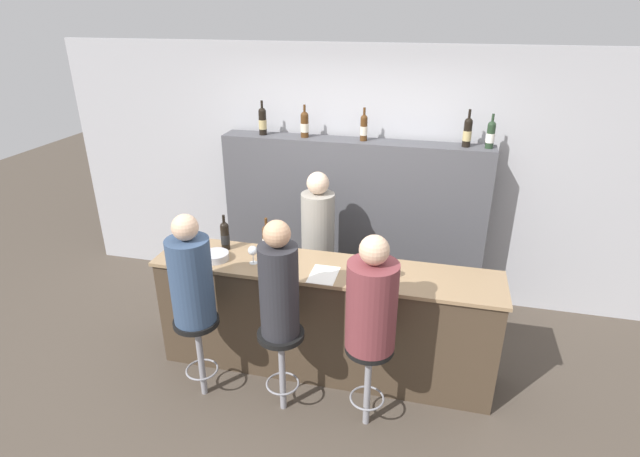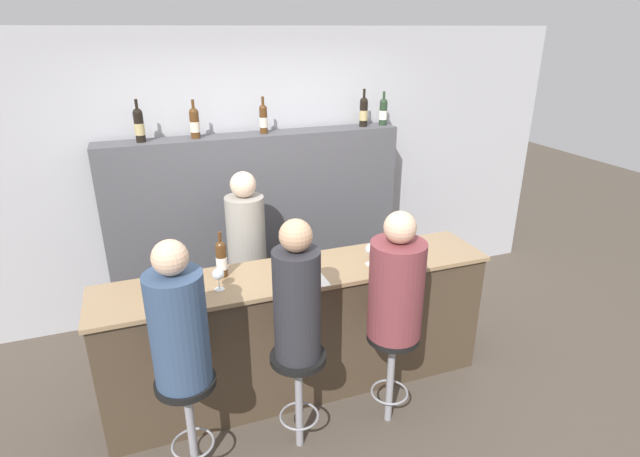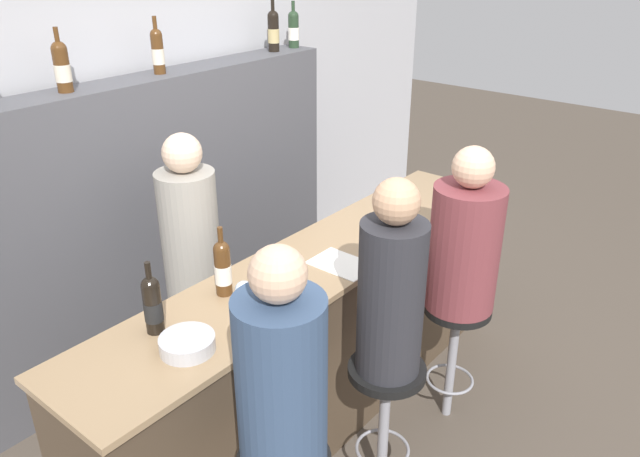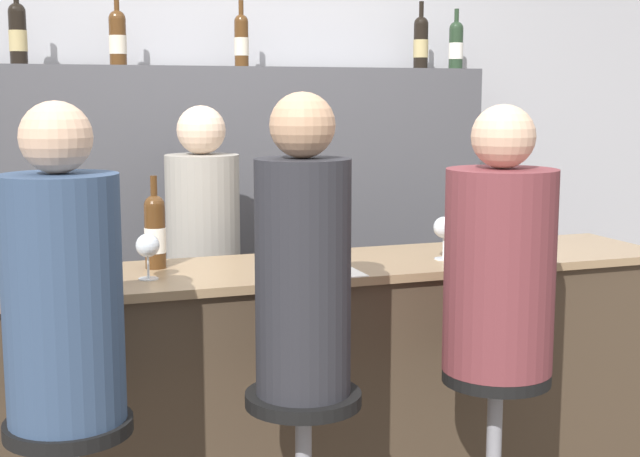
% 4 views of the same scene
% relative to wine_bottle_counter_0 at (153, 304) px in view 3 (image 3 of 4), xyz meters
% --- Properties ---
extents(ground_plane, '(16.00, 16.00, 0.00)m').
position_rel_wine_bottle_counter_0_xyz_m(ground_plane, '(0.90, -0.37, -1.12)').
color(ground_plane, '#4C4238').
extents(wall_back, '(6.40, 0.05, 2.60)m').
position_rel_wine_bottle_counter_0_xyz_m(wall_back, '(0.90, 1.34, 0.18)').
color(wall_back, '#B2B2B7').
rests_on(wall_back, ground_plane).
extents(bar_counter, '(2.82, 0.56, 0.99)m').
position_rel_wine_bottle_counter_0_xyz_m(bar_counter, '(0.90, -0.12, -0.62)').
color(bar_counter, '#473828').
rests_on(bar_counter, ground_plane).
extents(back_bar_cabinet, '(2.64, 0.28, 1.73)m').
position_rel_wine_bottle_counter_0_xyz_m(back_bar_cabinet, '(0.90, 1.12, -0.26)').
color(back_bar_cabinet, '#4C4C51').
rests_on(back_bar_cabinet, ground_plane).
extents(wine_bottle_counter_0, '(0.08, 0.08, 0.32)m').
position_rel_wine_bottle_counter_0_xyz_m(wine_bottle_counter_0, '(0.00, 0.00, 0.00)').
color(wine_bottle_counter_0, black).
rests_on(wine_bottle_counter_0, bar_counter).
extents(wine_bottle_counter_1, '(0.08, 0.08, 0.33)m').
position_rel_wine_bottle_counter_0_xyz_m(wine_bottle_counter_1, '(0.38, 0.00, 0.00)').
color(wine_bottle_counter_1, '#4C2D14').
rests_on(wine_bottle_counter_1, bar_counter).
extents(wine_bottle_backbar_1, '(0.08, 0.08, 0.32)m').
position_rel_wine_bottle_counter_0_xyz_m(wine_bottle_backbar_1, '(0.40, 1.12, 0.74)').
color(wine_bottle_backbar_1, '#4C2D14').
rests_on(wine_bottle_backbar_1, back_bar_cabinet).
extents(wine_bottle_backbar_2, '(0.07, 0.07, 0.31)m').
position_rel_wine_bottle_counter_0_xyz_m(wine_bottle_backbar_2, '(0.99, 1.12, 0.74)').
color(wine_bottle_backbar_2, '#4C2D14').
rests_on(wine_bottle_backbar_2, back_bar_cabinet).
extents(wine_bottle_backbar_3, '(0.08, 0.08, 0.34)m').
position_rel_wine_bottle_counter_0_xyz_m(wine_bottle_backbar_3, '(1.94, 1.12, 0.74)').
color(wine_bottle_backbar_3, black).
rests_on(wine_bottle_backbar_3, back_bar_cabinet).
extents(wine_bottle_backbar_4, '(0.08, 0.08, 0.31)m').
position_rel_wine_bottle_counter_0_xyz_m(wine_bottle_backbar_4, '(2.14, 1.12, 0.73)').
color(wine_bottle_backbar_4, '#233823').
rests_on(wine_bottle_backbar_4, back_bar_cabinet).
extents(wine_glass_0, '(0.08, 0.08, 0.15)m').
position_rel_wine_bottle_counter_0_xyz_m(wine_glass_0, '(0.32, -0.19, -0.02)').
color(wine_glass_0, silver).
rests_on(wine_glass_0, bar_counter).
extents(wine_glass_1, '(0.08, 0.08, 0.16)m').
position_rel_wine_bottle_counter_0_xyz_m(wine_glass_1, '(1.41, -0.19, -0.01)').
color(wine_glass_1, silver).
rests_on(wine_glass_1, bar_counter).
extents(metal_bowl, '(0.22, 0.22, 0.06)m').
position_rel_wine_bottle_counter_0_xyz_m(metal_bowl, '(-0.00, -0.20, -0.10)').
color(metal_bowl, '#B7B7BC').
rests_on(metal_bowl, bar_counter).
extents(tasting_menu, '(0.21, 0.30, 0.00)m').
position_rel_wine_bottle_counter_0_xyz_m(tasting_menu, '(0.92, -0.24, -0.13)').
color(tasting_menu, white).
rests_on(tasting_menu, bar_counter).
extents(guest_seated_left, '(0.32, 0.32, 0.87)m').
position_rel_wine_bottle_counter_0_xyz_m(guest_seated_left, '(0.02, -0.67, -0.03)').
color(guest_seated_left, '#334766').
rests_on(guest_seated_left, bar_stool_left).
extents(bar_stool_middle, '(0.35, 0.35, 0.72)m').
position_rel_wine_bottle_counter_0_xyz_m(bar_stool_middle, '(0.70, -0.67, -0.57)').
color(bar_stool_middle, gray).
rests_on(bar_stool_middle, ground_plane).
extents(guest_seated_middle, '(0.28, 0.28, 0.89)m').
position_rel_wine_bottle_counter_0_xyz_m(guest_seated_middle, '(0.70, -0.67, -0.00)').
color(guest_seated_middle, '#28282D').
rests_on(guest_seated_middle, bar_stool_middle).
extents(bar_stool_right, '(0.35, 0.35, 0.72)m').
position_rel_wine_bottle_counter_0_xyz_m(bar_stool_right, '(1.36, -0.67, -0.57)').
color(bar_stool_right, gray).
rests_on(bar_stool_right, ground_plane).
extents(guest_seated_right, '(0.35, 0.35, 0.85)m').
position_rel_wine_bottle_counter_0_xyz_m(guest_seated_right, '(1.36, -0.67, -0.04)').
color(guest_seated_right, brown).
rests_on(guest_seated_right, bar_stool_right).
extents(bartender, '(0.31, 0.31, 1.55)m').
position_rel_wine_bottle_counter_0_xyz_m(bartender, '(0.67, 0.58, -0.40)').
color(bartender, gray).
rests_on(bartender, ground_plane).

